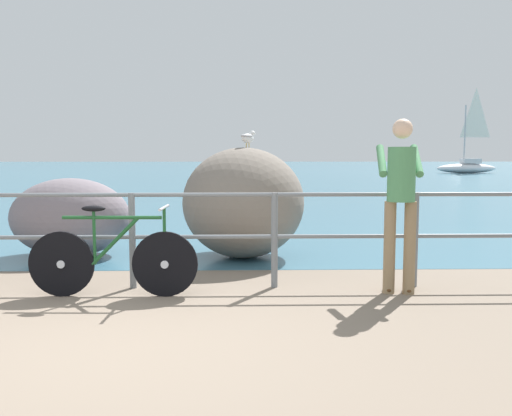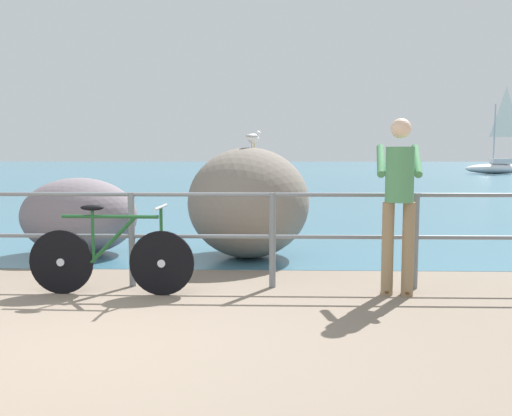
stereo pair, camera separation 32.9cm
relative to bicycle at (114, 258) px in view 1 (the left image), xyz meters
The scene contains 9 objects.
ground_plane 18.57m from the bicycle, 89.63° to the left, with size 120.00×120.00×0.10m, color #756656.
sea_surface 46.21m from the bicycle, 89.85° to the left, with size 120.00×90.00×0.01m, color #38667A.
promenade_railing 0.45m from the bicycle, 70.91° to the left, with size 9.15×0.07×1.02m.
bicycle is the anchor object (origin of this frame).
person_at_railing 2.96m from the bicycle, ahead, with size 0.52×0.67×1.78m.
breakwater_boulder_main 2.48m from the bicycle, 57.92° to the left, with size 1.67×1.74×1.52m.
breakwater_boulder_left 2.49m from the bicycle, 116.59° to the left, with size 1.65×1.25×1.09m.
seagull 2.83m from the bicycle, 57.34° to the left, with size 0.25×0.32×0.23m.
sailboat 38.45m from the bicycle, 62.78° to the left, with size 4.47×1.55×6.16m.
Camera 1 is at (1.18, -4.03, 1.43)m, focal length 38.63 mm.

